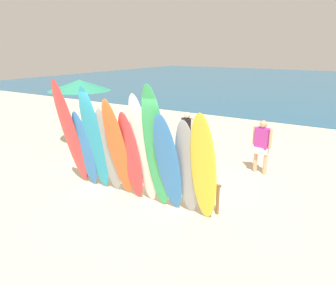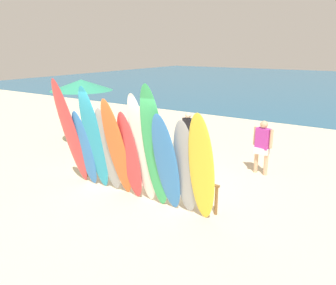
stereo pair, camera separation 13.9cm
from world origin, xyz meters
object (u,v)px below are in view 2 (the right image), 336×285
surfboard_white_6 (142,151)px  beachgoer_by_water (262,144)px  surfboard_blue_1 (85,149)px  beach_chair_red (113,137)px  beach_umbrella (81,85)px  surfboard_rack (143,171)px  surfboard_grey_3 (108,151)px  surfboard_green_7 (155,149)px  surfboard_red_0 (70,133)px  surfboard_blue_8 (166,164)px  surfboard_red_5 (130,157)px  surfboard_teal_2 (94,140)px  surfboard_orange_4 (117,149)px  surfboard_yellow_10 (202,169)px  beachgoer_near_rack (188,131)px  surfboard_grey_9 (186,169)px

surfboard_white_6 → beachgoer_by_water: surfboard_white_6 is taller
surfboard_blue_1 → beachgoer_by_water: (3.45, 3.33, -0.12)m
beach_chair_red → beach_umbrella: beach_umbrella is taller
surfboard_rack → surfboard_grey_3: 0.97m
surfboard_rack → surfboard_blue_1: size_ratio=1.97×
surfboard_green_7 → beachgoer_by_water: 3.67m
surfboard_red_0 → surfboard_blue_8: surfboard_red_0 is taller
surfboard_red_5 → beach_umbrella: 5.19m
surfboard_teal_2 → beach_umbrella: surfboard_teal_2 is taller
surfboard_grey_3 → beach_umbrella: bearing=143.8°
surfboard_blue_8 → surfboard_green_7: bearing=177.0°
surfboard_teal_2 → surfboard_white_6: 1.42m
surfboard_white_6 → surfboard_rack: bearing=130.1°
beach_chair_red → surfboard_grey_3: bearing=-64.9°
surfboard_orange_4 → surfboard_white_6: size_ratio=0.96×
surfboard_yellow_10 → beach_chair_red: bearing=150.0°
surfboard_grey_3 → beachgoer_by_water: (2.69, 3.29, -0.20)m
surfboard_blue_1 → surfboard_orange_4: size_ratio=0.81×
surfboard_grey_3 → surfboard_red_5: size_ratio=1.01×
surfboard_rack → surfboard_orange_4: bearing=-119.2°
surfboard_red_5 → surfboard_green_7: (0.75, -0.09, 0.33)m
surfboard_teal_2 → beach_umbrella: 4.33m
beachgoer_by_water → beach_chair_red: beachgoer_by_water is taller
surfboard_green_7 → surfboard_blue_8: size_ratio=1.22×
surfboard_white_6 → beachgoer_near_rack: 3.65m
surfboard_blue_1 → surfboard_white_6: 1.85m
surfboard_teal_2 → surfboard_grey_3: surfboard_teal_2 is taller
surfboard_rack → surfboard_white_6: 0.96m
surfboard_green_7 → beachgoer_near_rack: bearing=105.6°
beachgoer_by_water → surfboard_yellow_10: bearing=99.6°
surfboard_rack → surfboard_white_6: bearing=-52.8°
surfboard_rack → surfboard_green_7: size_ratio=1.41×
surfboard_rack → surfboard_grey_9: bearing=-16.4°
surfboard_grey_3 → beach_chair_red: 3.77m
surfboard_red_5 → surfboard_blue_8: (1.06, -0.10, 0.06)m
surfboard_grey_9 → beachgoer_by_water: surfboard_grey_9 is taller
surfboard_teal_2 → surfboard_grey_9: surfboard_teal_2 is taller
surfboard_yellow_10 → beachgoer_near_rack: 4.21m
surfboard_teal_2 → surfboard_grey_9: 2.50m
surfboard_red_0 → surfboard_green_7: surfboard_green_7 is taller
surfboard_red_0 → surfboard_grey_3: (1.11, 0.15, -0.31)m
surfboard_orange_4 → surfboard_rack: bearing=56.7°
surfboard_blue_1 → surfboard_white_6: surfboard_white_6 is taller
surfboard_rack → surfboard_yellow_10: bearing=-14.7°
surfboard_white_6 → surfboard_blue_8: bearing=-3.1°
surfboard_rack → surfboard_red_0: surfboard_red_0 is taller
surfboard_red_0 → surfboard_rack: bearing=20.8°
surfboard_red_0 → surfboard_orange_4: size_ratio=1.13×
surfboard_rack → beach_chair_red: 3.94m
surfboard_blue_1 → beach_chair_red: size_ratio=2.38×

